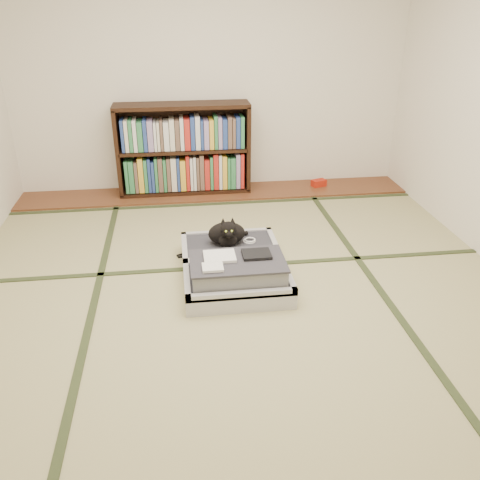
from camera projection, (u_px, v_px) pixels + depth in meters
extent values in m
plane|color=tan|center=(239.00, 294.00, 3.57)|extent=(4.50, 4.50, 0.00)
cube|color=brown|center=(215.00, 193.00, 5.35)|extent=(4.00, 0.50, 0.02)
cube|color=#AC1E0D|center=(319.00, 183.00, 5.49)|extent=(0.17, 0.13, 0.07)
plane|color=silver|center=(210.00, 72.00, 5.05)|extent=(4.00, 0.00, 4.00)
plane|color=silver|center=(380.00, 378.00, 1.04)|extent=(4.00, 0.00, 4.00)
cube|color=#2D381E|center=(94.00, 304.00, 3.45)|extent=(0.05, 4.50, 0.01)
cube|color=#2D381E|center=(376.00, 284.00, 3.69)|extent=(0.05, 4.50, 0.01)
cube|color=#2D381E|center=(233.00, 266.00, 3.93)|extent=(4.00, 0.05, 0.01)
cube|color=#2D381E|center=(218.00, 204.00, 5.08)|extent=(4.00, 0.05, 0.01)
cube|color=black|center=(119.00, 152.00, 5.10)|extent=(0.04, 0.31, 0.86)
cube|color=black|center=(247.00, 147.00, 5.25)|extent=(0.04, 0.31, 0.86)
cube|color=black|center=(186.00, 190.00, 5.37)|extent=(1.34, 0.31, 0.04)
cube|color=black|center=(182.00, 105.00, 4.98)|extent=(1.34, 0.31, 0.04)
cube|color=black|center=(184.00, 149.00, 5.17)|extent=(1.29, 0.31, 0.03)
cube|color=black|center=(183.00, 145.00, 5.30)|extent=(1.34, 0.02, 0.86)
cube|color=gray|center=(185.00, 170.00, 5.25)|extent=(1.21, 0.22, 0.36)
cube|color=gray|center=(183.00, 131.00, 5.07)|extent=(1.21, 0.22, 0.33)
cube|color=#B4B4B9|center=(238.00, 286.00, 3.54)|extent=(0.74, 0.49, 0.13)
cube|color=#2E2D35|center=(238.00, 282.00, 3.53)|extent=(0.66, 0.41, 0.10)
cube|color=#B4B4B9|center=(242.00, 295.00, 3.31)|extent=(0.74, 0.04, 0.05)
cube|color=#B4B4B9|center=(234.00, 262.00, 3.72)|extent=(0.74, 0.04, 0.05)
cube|color=#B4B4B9|center=(187.00, 281.00, 3.47)|extent=(0.04, 0.49, 0.05)
cube|color=#B4B4B9|center=(287.00, 274.00, 3.55)|extent=(0.04, 0.49, 0.05)
cube|color=#B4B4B9|center=(230.00, 254.00, 3.98)|extent=(0.74, 0.49, 0.13)
cube|color=#2E2D35|center=(230.00, 250.00, 3.97)|extent=(0.66, 0.41, 0.10)
cube|color=#B4B4B9|center=(233.00, 259.00, 3.75)|extent=(0.74, 0.04, 0.05)
cube|color=#B4B4B9|center=(227.00, 233.00, 4.15)|extent=(0.74, 0.04, 0.05)
cube|color=#B4B4B9|center=(185.00, 248.00, 3.91)|extent=(0.04, 0.49, 0.05)
cube|color=#B4B4B9|center=(274.00, 243.00, 3.99)|extent=(0.04, 0.49, 0.05)
cylinder|color=black|center=(233.00, 260.00, 3.73)|extent=(0.67, 0.02, 0.02)
cube|color=gray|center=(238.00, 271.00, 3.49)|extent=(0.63, 0.39, 0.13)
cube|color=#36353D|center=(238.00, 261.00, 3.46)|extent=(0.65, 0.40, 0.01)
cube|color=silver|center=(220.00, 256.00, 3.48)|extent=(0.22, 0.18, 0.02)
cube|color=black|center=(256.00, 254.00, 3.51)|extent=(0.20, 0.16, 0.02)
cube|color=silver|center=(213.00, 267.00, 3.34)|extent=(0.14, 0.12, 0.02)
cube|color=white|center=(209.00, 306.00, 3.30)|extent=(0.06, 0.01, 0.04)
cube|color=white|center=(227.00, 307.00, 3.32)|extent=(0.05, 0.01, 0.03)
cube|color=orange|center=(279.00, 301.00, 3.36)|extent=(0.05, 0.01, 0.03)
cube|color=#197F33|center=(269.00, 299.00, 3.34)|extent=(0.04, 0.01, 0.03)
ellipsoid|color=black|center=(227.00, 233.00, 3.93)|extent=(0.29, 0.19, 0.18)
ellipsoid|color=black|center=(228.00, 240.00, 3.86)|extent=(0.14, 0.10, 0.10)
ellipsoid|color=black|center=(228.00, 229.00, 3.79)|extent=(0.12, 0.11, 0.12)
sphere|color=black|center=(229.00, 234.00, 3.75)|extent=(0.06, 0.06, 0.06)
cone|color=black|center=(223.00, 221.00, 3.78)|extent=(0.04, 0.05, 0.06)
cone|color=black|center=(233.00, 221.00, 3.78)|extent=(0.04, 0.05, 0.06)
sphere|color=#A5BF33|center=(226.00, 231.00, 3.74)|extent=(0.02, 0.02, 0.02)
sphere|color=#A5BF33|center=(232.00, 231.00, 3.74)|extent=(0.02, 0.02, 0.02)
cylinder|color=black|center=(238.00, 235.00, 4.05)|extent=(0.17, 0.10, 0.03)
torus|color=white|center=(249.00, 241.00, 4.00)|extent=(0.10, 0.10, 0.01)
torus|color=white|center=(250.00, 240.00, 3.99)|extent=(0.09, 0.09, 0.01)
cube|color=black|center=(204.00, 255.00, 4.08)|extent=(0.41, 0.04, 0.01)
cube|color=black|center=(188.00, 252.00, 4.13)|extent=(0.19, 0.12, 0.01)
cube|color=black|center=(218.00, 250.00, 4.15)|extent=(0.17, 0.15, 0.01)
cylinder|color=black|center=(202.00, 247.00, 4.21)|extent=(0.02, 0.07, 0.01)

